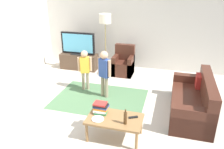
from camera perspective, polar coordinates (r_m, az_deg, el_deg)
name	(u,v)px	position (r m, az deg, el deg)	size (l,w,h in m)	color
ground	(105,111)	(5.18, -1.81, -9.15)	(7.80, 7.80, 0.00)	beige
wall_back	(132,26)	(7.44, 5.08, 11.94)	(6.00, 0.12, 2.70)	silver
area_rug	(100,99)	(5.68, -3.07, -6.02)	(2.20, 1.60, 0.01)	#4C724C
tv_stand	(79,62)	(7.54, -8.18, 3.22)	(1.20, 0.44, 0.50)	#4C3828
tv	(78,44)	(7.34, -8.50, 7.61)	(1.10, 0.28, 0.71)	black
couch	(195,103)	(5.23, 19.92, -6.63)	(0.80, 1.80, 0.86)	#472319
armchair	(124,65)	(7.04, 2.91, 2.47)	(0.60, 0.60, 0.90)	#472319
floor_lamp	(105,22)	(7.05, -1.71, 13.03)	(0.36, 0.36, 1.78)	#262626
child_near_tv	(85,67)	(5.93, -6.79, 1.97)	(0.34, 0.20, 1.08)	gray
child_center	(104,70)	(5.49, -1.94, 1.13)	(0.37, 0.23, 1.18)	gray
coffee_table	(115,120)	(4.21, 0.67, -11.36)	(1.00, 0.60, 0.42)	olive
book_stack	(101,108)	(4.29, -2.82, -8.34)	(0.28, 0.24, 0.20)	#388C4C
bottle	(125,118)	(3.98, 3.34, -10.77)	(0.06, 0.06, 0.28)	#4C3319
tv_remote	(133,117)	(4.21, 5.32, -10.57)	(0.17, 0.05, 0.02)	black
plate	(98,119)	(4.16, -3.56, -11.00)	(0.22, 0.22, 0.02)	white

